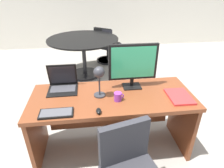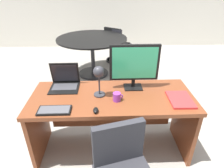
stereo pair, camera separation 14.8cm
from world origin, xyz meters
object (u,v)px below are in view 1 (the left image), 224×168
mouse (99,111)px  meeting_chair_near (107,49)px  desk (112,109)px  monitor (133,63)px  laptop (63,81)px  coffee_mug (118,97)px  desk_lamp (99,76)px  book (179,96)px  keyboard (56,113)px  meeting_chair_far (106,48)px  meeting_table (83,48)px

mouse → meeting_chair_near: meeting_chair_near is taller
desk → meeting_chair_near: (0.24, 2.78, -0.20)m
monitor → laptop: bearing=174.2°
mouse → coffee_mug: size_ratio=0.84×
desk → coffee_mug: bearing=-72.2°
desk → desk_lamp: 0.47m
coffee_mug → meeting_chair_near: size_ratio=0.12×
desk_lamp → book: desk_lamp is taller
monitor → laptop: 0.79m
laptop → keyboard: size_ratio=1.05×
monitor → book: monitor is taller
coffee_mug → desk: bearing=107.8°
meeting_chair_far → monitor: bearing=-89.4°
keyboard → desk: bearing=28.7°
book → desk_lamp: bearing=172.3°
desk_lamp → meeting_chair_near: desk_lamp is taller
desk → book: bearing=-13.4°
monitor → laptop: monitor is taller
laptop → mouse: (0.36, -0.51, -0.06)m
mouse → monitor: bearing=47.4°
mouse → book: mouse is taller
book → desk: bearing=166.6°
keyboard → coffee_mug: (0.58, 0.16, 0.03)m
desk_lamp → coffee_mug: size_ratio=3.29×
desk → meeting_chair_far: 2.81m
keyboard → desk_lamp: size_ratio=0.89×
monitor → meeting_chair_near: monitor is taller
monitor → meeting_chair_far: 2.77m
coffee_mug → meeting_table: bearing=99.3°
meeting_table → book: bearing=-66.0°
keyboard → desk_lamp: bearing=30.8°
mouse → meeting_chair_near: (0.40, 3.10, -0.43)m
meeting_table → meeting_chair_far: size_ratio=1.64×
desk → mouse: bearing=-116.7°
laptop → meeting_chair_far: 2.75m
desk_lamp → meeting_table: size_ratio=0.24×
keyboard → mouse: size_ratio=3.50×
desk_lamp → meeting_chair_far: desk_lamp is taller
meeting_table → meeting_chair_far: meeting_chair_far is taller
desk → mouse: mouse is taller
laptop → desk_lamp: 0.49m
book → meeting_chair_near: 3.00m
keyboard → coffee_mug: coffee_mug is taller
desk → monitor: 0.56m
coffee_mug → meeting_chair_near: meeting_chair_near is taller
mouse → meeting_chair_near: bearing=82.7°
keyboard → meeting_table: bearing=84.7°
meeting_table → meeting_chair_far: 0.93m
meeting_chair_far → mouse: bearing=-96.8°
book → coffee_mug: bearing=178.0°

